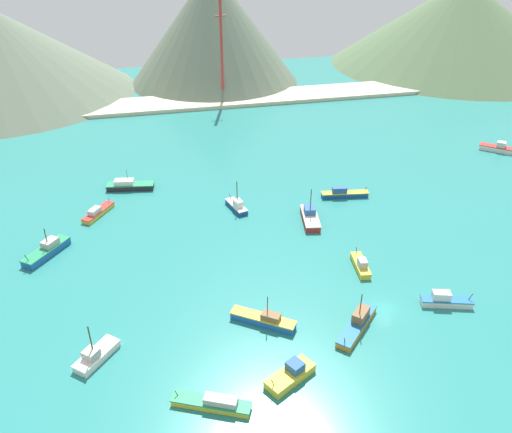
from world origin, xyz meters
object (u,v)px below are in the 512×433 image
Objects in this scene: fishing_boat_6 at (98,212)px; fishing_boat_14 at (237,206)px; fishing_boat_12 at (47,250)px; fishing_boat_13 at (129,185)px; fishing_boat_3 at (358,323)px; fishing_boat_9 at (213,403)px; fishing_boat_10 at (497,148)px; fishing_boat_4 at (310,217)px; fishing_boat_8 at (264,320)px; fishing_boat_2 at (96,355)px; fishing_boat_5 at (291,374)px; fishing_boat_0 at (361,265)px; fishing_boat_7 at (445,300)px; radio_tower at (222,50)px; fishing_boat_1 at (344,194)px.

fishing_boat_6 is 1.18× the size of fishing_boat_14.
fishing_boat_13 is (15.71, 24.39, -0.04)m from fishing_boat_12.
fishing_boat_3 is 26.10m from fishing_boat_9.
fishing_boat_3 is at bearing -138.84° from fishing_boat_10.
fishing_boat_4 is 33.37m from fishing_boat_8.
fishing_boat_12 is (-9.87, 29.82, 0.12)m from fishing_boat_2.
fishing_boat_4 is 52.41m from fishing_boat_12.
fishing_boat_4 is at bearing 84.43° from fishing_boat_3.
fishing_boat_9 is 48.82m from fishing_boat_12.
fishing_boat_3 reaches higher than fishing_boat_9.
fishing_boat_3 is 0.95× the size of fishing_boat_4.
fishing_boat_3 is 0.91× the size of fishing_boat_9.
fishing_boat_12 is at bearing 132.27° from fishing_boat_5.
fishing_boat_5 is 48.66m from fishing_boat_14.
fishing_boat_3 is at bearing -75.20° from fishing_boat_14.
fishing_boat_4 reaches higher than fishing_boat_2.
fishing_boat_6 is 0.89× the size of fishing_boat_12.
fishing_boat_4 is (-3.51, 18.46, 0.14)m from fishing_boat_0.
fishing_boat_12 reaches higher than fishing_boat_7.
fishing_boat_2 reaches higher than fishing_boat_12.
fishing_boat_8 reaches higher than fishing_boat_9.
fishing_boat_10 is (61.70, 23.95, -0.03)m from fishing_boat_4.
radio_tower is at bearing 90.27° from fishing_boat_3.
fishing_boat_9 is (15.12, -12.11, -0.12)m from fishing_boat_2.
fishing_boat_0 is 58.35m from fishing_boat_13.
fishing_boat_8 is 1.32× the size of fishing_boat_14.
fishing_boat_14 is (29.54, -4.42, 0.18)m from fishing_boat_6.
fishing_boat_12 reaches higher than fishing_boat_0.
fishing_boat_5 is 53.74m from fishing_boat_12.
fishing_boat_1 is 63.72m from fishing_boat_9.
fishing_boat_12 is at bearing 146.79° from fishing_boat_3.
fishing_boat_0 is 47.57m from fishing_boat_2.
fishing_boat_7 is (16.16, 1.76, 0.02)m from fishing_boat_3.
fishing_boat_14 is (13.37, 50.78, 0.19)m from fishing_boat_9.
fishing_boat_14 reaches higher than fishing_boat_10.
fishing_boat_5 reaches higher than fishing_boat_7.
fishing_boat_2 is 0.85× the size of fishing_boat_7.
fishing_boat_0 is 0.75× the size of fishing_boat_4.
fishing_boat_9 is at bearing -142.14° from fishing_boat_0.
fishing_boat_4 is 43.76m from fishing_boat_13.
fishing_boat_1 is 1.04× the size of fishing_boat_9.
fishing_boat_3 is 15.09m from fishing_boat_5.
fishing_boat_1 is 1.50× the size of fishing_boat_2.
fishing_boat_7 is 1.15× the size of fishing_boat_14.
fishing_boat_9 is at bearing -104.75° from fishing_boat_14.
fishing_boat_14 is 0.22× the size of radio_tower.
fishing_boat_6 is 13.08m from fishing_boat_13.
fishing_boat_1 is 1.10× the size of fishing_boat_12.
fishing_boat_13 is at bearing 97.97° from fishing_boat_9.
fishing_boat_8 is (-30.11, 2.39, -0.07)m from fishing_boat_7.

